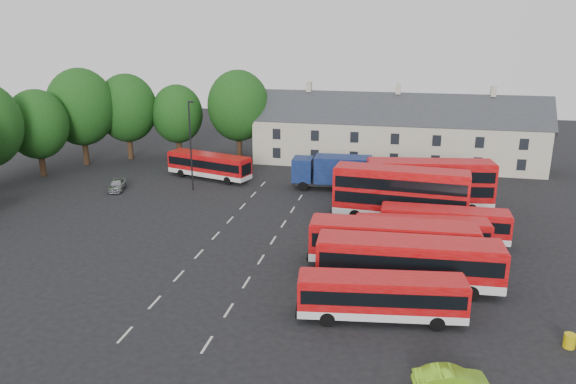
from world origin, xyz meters
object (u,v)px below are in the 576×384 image
bus_dd_south (400,191)px  lime_car (451,380)px  box_truck (333,171)px  lamppost (191,143)px  grit_bin (570,341)px  bus_row_a (381,294)px  silver_car (117,185)px

bus_dd_south → lime_car: 24.80m
bus_dd_south → box_truck: 11.18m
box_truck → lamppost: bearing=-168.9°
bus_dd_south → grit_bin: bearing=-58.8°
box_truck → grit_bin: (16.98, -27.66, -1.64)m
bus_dd_south → grit_bin: size_ratio=14.80×
lime_car → grit_bin: size_ratio=4.52×
grit_bin → lamppost: bearing=142.5°
grit_bin → box_truck: bearing=121.5°
bus_dd_south → grit_bin: bus_dd_south is taller
bus_row_a → lamppost: (-21.13, 23.35, 3.40)m
bus_row_a → silver_car: bus_row_a is taller
bus_dd_south → silver_car: bus_dd_south is taller
bus_row_a → lime_car: size_ratio=2.78×
bus_dd_south → lamppost: (-21.81, 5.07, 2.33)m
box_truck → bus_dd_south: bearing=-51.9°
grit_bin → lamppost: (-31.57, 24.22, 4.69)m
bus_row_a → lime_car: 7.36m
box_truck → lime_car: bearing=-74.9°
lime_car → grit_bin: 8.58m
bus_row_a → grit_bin: size_ratio=12.58×
silver_car → lime_car: 43.03m
grit_bin → bus_dd_south: bearing=117.0°
silver_car → box_truck: bearing=-3.6°
box_truck → grit_bin: bearing=-60.6°
bus_row_a → grit_bin: (10.44, -0.87, -1.29)m
bus_row_a → box_truck: box_truck is taller
bus_row_a → box_truck: 27.57m
grit_bin → lamppost: lamppost is taller
bus_row_a → lamppost: size_ratio=1.07×
bus_row_a → grit_bin: 10.56m
box_truck → lime_car: 34.62m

